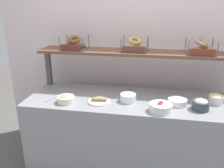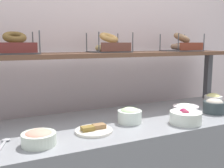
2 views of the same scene
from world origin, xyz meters
The scene contains 14 objects.
back_wall centered at (0.00, 0.55, 1.20)m, with size 3.27×0.06×2.40m, color silver.
shelf_riser_right centered at (0.97, 0.27, 1.05)m, with size 0.05×0.05×0.40m, color #4C4C51.
upper_shelf centered at (0.00, 0.27, 1.26)m, with size 2.03×0.32×0.03m, color brown.
bowl_scallion_spread centered at (-0.02, -0.06, 0.90)m, with size 0.15×0.15×0.10m.
bowl_beet_salad centered at (0.29, -0.22, 0.89)m, with size 0.20×0.20×0.09m.
bowl_tuna_salad centered at (0.64, -0.13, 0.90)m, with size 0.15×0.15×0.10m.
bowl_cream_cheese centered at (0.44, -0.05, 0.88)m, with size 0.18×0.18×0.07m.
bowl_lox_spread centered at (-0.61, -0.19, 0.89)m, with size 0.17×0.17×0.08m.
bowl_egg_salad centered at (0.81, 0.04, 0.90)m, with size 0.14×0.14×0.10m.
serving_plate_white centered at (-0.29, -0.13, 0.86)m, with size 0.21×0.21×0.04m.
serving_spoon_near_plate centered at (-0.76, -0.10, 0.86)m, with size 0.08×0.17×0.01m.
bagel_basket_cinnamon_raisin centered at (-0.65, 0.26, 1.33)m, with size 0.27×0.26×0.14m.
bagel_basket_sesame centered at (0.00, 0.28, 1.33)m, with size 0.27×0.26×0.15m.
bagel_basket_everything centered at (0.65, 0.26, 1.33)m, with size 0.28×0.26×0.16m.
Camera 2 is at (-0.83, -1.45, 1.35)m, focal length 42.28 mm.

